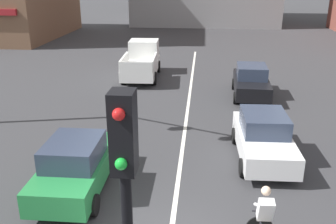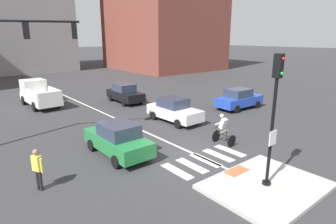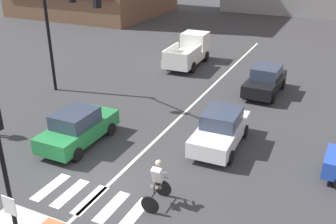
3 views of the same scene
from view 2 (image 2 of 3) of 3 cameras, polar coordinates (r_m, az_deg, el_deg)
name	(u,v)px [view 2 (image 2 of 3)]	position (r m, az deg, el deg)	size (l,w,h in m)	color
ground_plane	(194,155)	(14.06, 5.36, -8.72)	(300.00, 300.00, 0.00)	#333335
traffic_island	(266,186)	(11.83, 19.38, -14.03)	(4.51, 3.52, 0.15)	#B2AFA8
tactile_pad_front	(237,171)	(12.47, 13.83, -11.59)	(1.10, 0.60, 0.01)	#DB5B38
signal_pole	(274,110)	(10.72, 20.83, 0.45)	(0.44, 0.38, 4.96)	black
crosswalk_stripe_a	(177,171)	(12.44, 1.82, -11.96)	(0.44, 1.80, 0.01)	silver
crosswalk_stripe_b	(192,165)	(12.98, 4.88, -10.79)	(0.44, 1.80, 0.01)	silver
crosswalk_stripe_c	(206,160)	(13.57, 7.67, -9.69)	(0.44, 1.80, 0.01)	silver
crosswalk_stripe_d	(218,155)	(14.18, 10.21, -8.66)	(0.44, 1.80, 0.01)	silver
crosswalk_stripe_e	(230,151)	(14.83, 12.51, -7.71)	(0.44, 1.80, 0.01)	silver
lane_centre_line	(104,113)	(21.95, -12.97, -0.23)	(0.14, 28.00, 0.01)	silver
traffic_light_mast	(0,58)	(15.99, -31.07, 9.34)	(5.30, 2.21, 6.65)	black
building_corner_left	(5,2)	(55.60, -30.38, 18.85)	(18.27, 14.95, 22.30)	gray
building_corner_right	(163,11)	(52.39, -0.93, 20.00)	(16.11, 18.12, 20.23)	brown
car_blue_cross_right	(239,99)	(23.32, 14.28, 2.63)	(4.16, 1.95, 1.64)	#2347B7
car_green_westbound_near	(118,139)	(13.96, -10.17, -5.48)	(1.87, 4.11, 1.64)	#237A3D
car_black_eastbound_far	(125,93)	(25.12, -8.78, 3.79)	(1.95, 4.16, 1.64)	black
car_white_eastbound_mid	(174,110)	(19.13, 1.25, 0.41)	(1.93, 4.14, 1.64)	white
pickup_truck_white_westbound_distant	(38,94)	(26.06, -24.97, 3.33)	(2.22, 5.17, 2.08)	white
cyclist	(223,129)	(15.36, 11.20, -3.37)	(0.69, 1.11, 1.68)	black
pedestrian_at_curb_left	(37,166)	(11.69, -25.10, -10.03)	(0.35, 0.51, 1.67)	black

